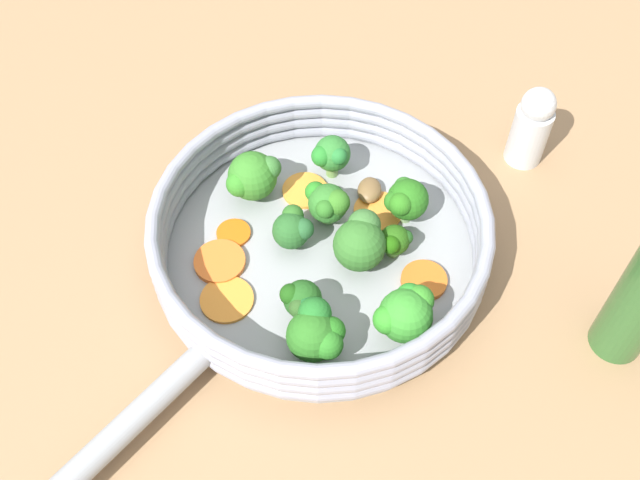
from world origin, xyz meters
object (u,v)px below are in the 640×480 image
carrot_slice_6 (227,300)px  broccoli_floret_5 (303,302)px  broccoli_floret_3 (395,241)px  broccoli_floret_7 (293,228)px  carrot_slice_4 (220,262)px  mushroom_piece_0 (369,190)px  skillet (320,253)px  salt_shaker (532,126)px  carrot_slice_7 (235,230)px  broccoli_floret_1 (325,202)px  carrot_slice_3 (322,196)px  broccoli_floret_9 (360,240)px  broccoli_floret_4 (253,176)px  broccoli_floret_8 (406,313)px  broccoli_floret_2 (317,333)px  carrot_slice_5 (305,190)px  carrot_slice_1 (424,280)px  carrot_slice_2 (406,314)px  carrot_slice_0 (378,211)px  broccoli_floret_6 (405,200)px  broccoli_floret_0 (332,155)px

carrot_slice_6 → broccoli_floret_5: (-0.07, 0.00, 0.03)m
broccoli_floret_3 → broccoli_floret_7: (0.09, 0.01, 0.00)m
carrot_slice_4 → mushroom_piece_0: 0.16m
skillet → salt_shaker: size_ratio=3.21×
carrot_slice_6 → carrot_slice_4: bearing=-64.8°
carrot_slice_7 → broccoli_floret_1: broccoli_floret_1 is taller
salt_shaker → broccoli_floret_1: bearing=36.0°
skillet → carrot_slice_3: (0.01, -0.06, 0.01)m
carrot_slice_4 → broccoli_floret_9: size_ratio=0.85×
skillet → broccoli_floret_4: (0.08, -0.05, 0.03)m
broccoli_floret_7 → salt_shaker: (-0.21, -0.17, 0.01)m
carrot_slice_3 → salt_shaker: 0.22m
broccoli_floret_8 → carrot_slice_6: bearing=0.4°
carrot_slice_3 → broccoli_floret_2: (-0.03, 0.16, 0.03)m
carrot_slice_4 → mushroom_piece_0: mushroom_piece_0 is taller
carrot_slice_5 → broccoli_floret_9: size_ratio=0.80×
broccoli_floret_5 → skillet: bearing=-89.1°
carrot_slice_1 → broccoli_floret_3: size_ratio=1.19×
carrot_slice_2 → carrot_slice_0: bearing=-68.8°
carrot_slice_6 → broccoli_floret_1: (-0.07, -0.11, 0.02)m
carrot_slice_6 → broccoli_floret_9: size_ratio=0.86×
broccoli_floret_6 → carrot_slice_3: bearing=-7.1°
broccoli_floret_0 → broccoli_floret_3: size_ratio=1.37×
carrot_slice_6 → salt_shaker: salt_shaker is taller
carrot_slice_0 → broccoli_floret_7: bearing=36.4°
skillet → salt_shaker: salt_shaker is taller
carrot_slice_7 → broccoli_floret_4: (-0.01, -0.05, 0.03)m
skillet → carrot_slice_7: carrot_slice_7 is taller
broccoli_floret_1 → broccoli_floret_2: bearing=98.7°
broccoli_floret_9 → broccoli_floret_8: bearing=126.5°
carrot_slice_7 → broccoli_floret_9: broccoli_floret_9 is taller
carrot_slice_5 → broccoli_floret_1: (-0.03, 0.03, 0.02)m
carrot_slice_7 → salt_shaker: bearing=-148.2°
carrot_slice_0 → carrot_slice_4: size_ratio=1.00×
mushroom_piece_0 → carrot_slice_1: bearing=126.0°
carrot_slice_2 → carrot_slice_4: carrot_slice_4 is taller
broccoli_floret_3 → broccoli_floret_6: 0.04m
broccoli_floret_3 → carrot_slice_0: bearing=-64.6°
broccoli_floret_3 → salt_shaker: (-0.11, -0.16, 0.01)m
skillet → broccoli_floret_1: broccoli_floret_1 is taller
skillet → carrot_slice_7: bearing=-2.8°
broccoli_floret_0 → salt_shaker: 0.20m
broccoli_floret_1 → broccoli_floret_2: size_ratio=0.86×
carrot_slice_6 → broccoli_floret_9: broccoli_floret_9 is taller
carrot_slice_7 → carrot_slice_0: bearing=-158.6°
salt_shaker → carrot_slice_0: bearing=40.0°
carrot_slice_2 → broccoli_floret_9: size_ratio=0.68×
broccoli_floret_1 → broccoli_floret_9: bearing=136.2°
broccoli_floret_0 → salt_shaker: (-0.19, -0.08, 0.00)m
broccoli_floret_0 → broccoli_floret_1: (-0.01, 0.06, -0.00)m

